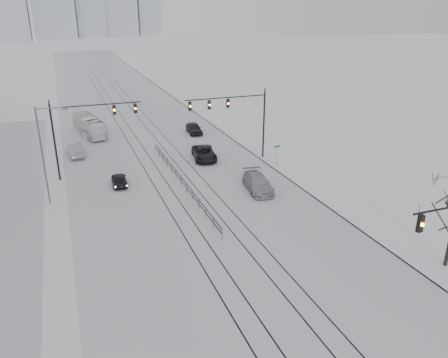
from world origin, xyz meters
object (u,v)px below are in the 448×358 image
sedan_nb_far (194,128)px  sedan_sb_inner (119,180)px  sedan_sb_outer (75,150)px  sedan_nb_right (258,183)px  box_truck (89,126)px  sedan_nb_front (204,153)px

sedan_nb_far → sedan_sb_inner: bearing=-124.2°
sedan_sb_outer → sedan_nb_right: (16.28, -17.63, 0.00)m
sedan_sb_inner → box_truck: bearing=-83.6°
sedan_nb_right → sedan_nb_far: bearing=98.0°
sedan_sb_inner → sedan_nb_right: size_ratio=0.68×
sedan_sb_inner → sedan_nb_front: size_ratio=0.67×
sedan_sb_inner → sedan_sb_outer: 12.07m
sedan_nb_right → sedan_nb_far: (0.25, 22.40, -0.01)m
sedan_sb_inner → sedan_sb_outer: size_ratio=0.77×
sedan_nb_right → sedan_nb_far: 22.40m
sedan_sb_outer → sedan_nb_far: bearing=-170.2°
sedan_sb_inner → box_truck: 20.69m
sedan_nb_front → sedan_nb_right: size_ratio=1.01×
sedan_nb_right → sedan_nb_far: size_ratio=1.20×
sedan_sb_inner → sedan_nb_far: sedan_nb_far is taller
sedan_nb_right → box_truck: (-13.82, 26.79, 0.57)m
sedan_nb_front → box_truck: 19.80m
sedan_sb_inner → sedan_nb_right: 14.02m
sedan_sb_outer → box_truck: (2.46, 9.16, 0.57)m
sedan_nb_front → sedan_sb_outer: bearing=164.0°
sedan_sb_outer → sedan_nb_front: sedan_sb_outer is taller
sedan_sb_outer → sedan_nb_front: 15.79m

